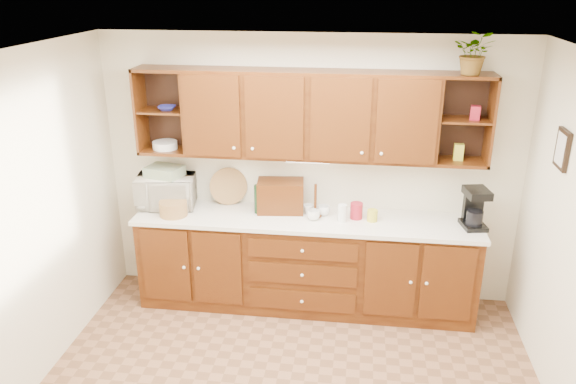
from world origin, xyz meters
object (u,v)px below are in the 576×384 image
(bread_box, at_px, (281,196))
(coffee_maker, at_px, (475,208))
(microwave, at_px, (166,191))
(potted_plant, at_px, (475,53))

(bread_box, xyz_separation_m, coffee_maker, (1.78, -0.13, 0.02))
(microwave, relative_size, coffee_maker, 1.52)
(bread_box, xyz_separation_m, potted_plant, (1.64, -0.05, 1.38))
(bread_box, relative_size, potted_plant, 1.21)
(coffee_maker, xyz_separation_m, potted_plant, (-0.14, 0.08, 1.35))
(microwave, xyz_separation_m, potted_plant, (2.77, -0.03, 1.38))
(microwave, bearing_deg, coffee_maker, -10.45)
(microwave, bearing_deg, bread_box, -7.32)
(coffee_maker, bearing_deg, bread_box, 165.08)
(coffee_maker, relative_size, potted_plant, 1.02)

